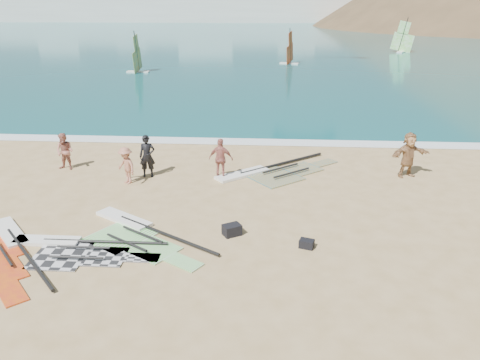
# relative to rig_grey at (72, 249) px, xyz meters

# --- Properties ---
(ground) EXTENTS (300.00, 300.00, 0.00)m
(ground) POSITION_rel_rig_grey_xyz_m (4.13, -0.12, -0.05)
(ground) COLOR tan
(ground) RESTS_ON ground
(sea) EXTENTS (300.00, 240.00, 0.06)m
(sea) POSITION_rel_rig_grey_xyz_m (4.13, 131.88, -0.05)
(sea) COLOR #0B4C4E
(sea) RESTS_ON ground
(surf_line) EXTENTS (300.00, 1.20, 0.04)m
(surf_line) POSITION_rel_rig_grey_xyz_m (4.13, 12.18, -0.05)
(surf_line) COLOR white
(surf_line) RESTS_ON ground
(far_town) EXTENTS (160.00, 8.00, 12.00)m
(far_town) POSITION_rel_rig_grey_xyz_m (-11.60, 149.88, 4.45)
(far_town) COLOR white
(far_town) RESTS_ON ground
(rig_grey) EXTENTS (5.03, 1.97, 0.20)m
(rig_grey) POSITION_rel_rig_grey_xyz_m (0.00, 0.00, 0.00)
(rig_grey) COLOR black
(rig_grey) RESTS_ON ground
(rig_green) EXTENTS (4.86, 4.16, 0.20)m
(rig_green) POSITION_rel_rig_grey_xyz_m (1.70, 1.20, 0.00)
(rig_green) COLOR green
(rig_green) RESTS_ON ground
(rig_orange) EXTENTS (5.72, 4.74, 0.20)m
(rig_orange) POSITION_rel_rig_grey_xyz_m (6.25, 7.42, 0.00)
(rig_orange) COLOR #FFA126
(rig_orange) RESTS_ON ground
(rig_red) EXTENTS (4.38, 5.04, 0.20)m
(rig_red) POSITION_rel_rig_grey_xyz_m (-2.11, -0.21, 0.00)
(rig_red) COLOR red
(rig_red) RESTS_ON ground
(gear_bag_near) EXTENTS (0.71, 0.66, 0.37)m
(gear_bag_near) POSITION_rel_rig_grey_xyz_m (4.97, 1.36, 0.14)
(gear_bag_near) COLOR black
(gear_bag_near) RESTS_ON ground
(gear_bag_far) EXTENTS (0.53, 0.44, 0.27)m
(gear_bag_far) POSITION_rel_rig_grey_xyz_m (7.41, 0.66, 0.09)
(gear_bag_far) COLOR black
(gear_bag_far) RESTS_ON ground
(person_wetsuit) EXTENTS (0.76, 0.56, 1.89)m
(person_wetsuit) POSITION_rel_rig_grey_xyz_m (0.80, 6.63, 0.90)
(person_wetsuit) COLOR black
(person_wetsuit) RESTS_ON ground
(beachgoer_left) EXTENTS (0.93, 0.78, 1.72)m
(beachgoer_left) POSITION_rel_rig_grey_xyz_m (-3.21, 7.30, 0.81)
(beachgoer_left) COLOR #AF6B5C
(beachgoer_left) RESTS_ON ground
(beachgoer_mid) EXTENTS (1.18, 1.12, 1.61)m
(beachgoer_mid) POSITION_rel_rig_grey_xyz_m (0.10, 5.77, 0.75)
(beachgoer_mid) COLOR #B6735B
(beachgoer_mid) RESTS_ON ground
(beachgoer_back) EXTENTS (1.10, 0.56, 1.81)m
(beachgoer_back) POSITION_rel_rig_grey_xyz_m (4.06, 6.63, 0.85)
(beachgoer_back) COLOR #B2675C
(beachgoer_back) RESTS_ON ground
(beachgoer_right) EXTENTS (1.96, 1.24, 2.02)m
(beachgoer_right) POSITION_rel_rig_grey_xyz_m (12.26, 7.40, 0.96)
(beachgoer_right) COLOR #A2744A
(beachgoer_right) RESTS_ON ground
(windsurfer_left) EXTENTS (2.42, 2.92, 4.36)m
(windsurfer_left) POSITION_rel_rig_grey_xyz_m (-8.08, 37.41, 1.23)
(windsurfer_left) COLOR white
(windsurfer_left) RESTS_ON ground
(windsurfer_centre) EXTENTS (2.41, 2.71, 4.23)m
(windsurfer_centre) POSITION_rel_rig_grey_xyz_m (8.33, 45.48, 1.20)
(windsurfer_centre) COLOR white
(windsurfer_centre) RESTS_ON ground
(windsurfer_right) EXTENTS (3.03, 2.78, 4.94)m
(windsurfer_right) POSITION_rel_rig_grey_xyz_m (25.14, 59.66, 1.35)
(windsurfer_right) COLOR white
(windsurfer_right) RESTS_ON ground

